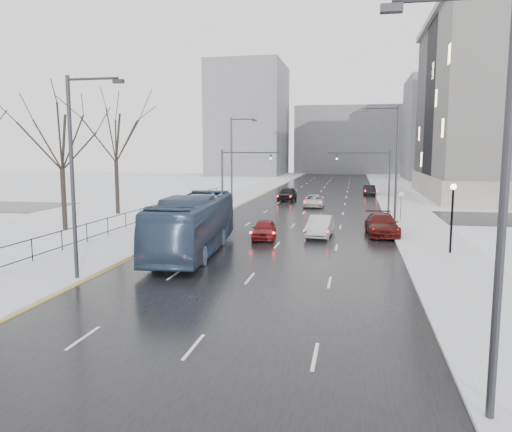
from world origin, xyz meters
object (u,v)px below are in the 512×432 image
Objects in this scene: tree_park_d at (65,231)px; streetlight_l_near at (76,168)px; lamppost_r_mid at (452,208)px; sedan_right_far at (382,225)px; no_uturn_sign at (401,197)px; sedan_right_cross at (314,201)px; sedan_center_far at (287,194)px; streetlight_r_mid at (394,161)px; bus at (193,224)px; sedan_center_near at (264,229)px; mast_signal_left at (232,173)px; streetlight_r_near at (493,189)px; streetlight_l_far at (234,158)px; mast_signal_right at (378,174)px; tree_park_e at (118,215)px; sedan_right_distant at (369,190)px; sedan_right_near at (320,226)px.

streetlight_l_near is at bearing -55.47° from tree_park_d.
lamppost_r_mid is 0.76× the size of sedan_right_far.
no_uturn_sign reaches higher than sedan_right_cross.
streetlight_l_near is 1.98× the size of sedan_center_far.
streetlight_r_mid is 17.19m from sedan_right_cross.
bus is 6.90m from sedan_center_near.
sedan_right_far is (6.63, -18.07, 0.14)m from sedan_right_cross.
no_uturn_sign reaches higher than sedan_center_far.
streetlight_l_near is at bearing -136.75° from sedan_right_far.
mast_signal_left reaches higher than lamppost_r_mid.
streetlight_l_far is (-16.33, 42.00, 0.00)m from streetlight_r_near.
streetlight_r_mid reaches higher than mast_signal_right.
bus is at bearing -136.09° from streetlight_r_mid.
sedan_right_cross is at bearing 106.27° from sedan_right_far.
bus reaches higher than sedan_right_far.
tree_park_d is 10.01m from tree_park_e.
sedan_right_distant reaches higher than sedan_right_cross.
sedan_right_near is (3.96, 1.70, 0.08)m from sedan_center_near.
streetlight_l_near is at bearing -110.97° from sedan_right_distant.
no_uturn_sign is 0.66× the size of sedan_center_near.
streetlight_r_near is 22.12m from bus.
streetlight_l_far is at bearing -133.27° from sedan_right_distant.
bus is at bearing -50.89° from tree_park_e.
no_uturn_sign is 0.63× the size of sedan_right_distant.
streetlight_r_mid reaches higher than sedan_right_near.
sedan_right_cross is at bearing 16.69° from streetlight_l_far.
bus is (-12.97, 17.52, -3.76)m from streetlight_r_near.
tree_park_e is 27.50m from no_uturn_sign.
mast_signal_left reaches higher than sedan_center_far.
streetlight_l_far is 19.41m from no_uturn_sign.
sedan_right_near is (9.96, -12.93, -3.29)m from mast_signal_left.
mast_signal_right is 1.37× the size of sedan_right_near.
sedan_right_cross is (1.90, 21.25, -0.02)m from sedan_center_near.
lamppost_r_mid is (2.83, 20.00, -2.67)m from streetlight_r_near.
streetlight_l_far is 22.31m from sedan_right_far.
streetlight_r_near is 34.18m from no_uturn_sign.
streetlight_l_near is 1.79× the size of sedan_right_far.
streetlight_r_near is 2.45× the size of sedan_center_near.
tree_park_e is 2.85× the size of sedan_right_near.
sedan_right_far is at bearing 47.12° from streetlight_l_near.
mast_signal_left is 10.85m from sedan_right_cross.
streetlight_l_near is at bearing -90.00° from streetlight_l_far.
mast_signal_left is 1.16× the size of sedan_right_far.
sedan_center_near is at bearing 62.89° from streetlight_l_near.
tree_park_e is 26.16m from mast_signal_right.
streetlight_l_near is at bearing -123.44° from sedan_center_near.
tree_park_d is 21.17m from streetlight_l_far.
sedan_center_near is at bearing -106.97° from sedan_right_distant.
bus is 27.66m from sedan_right_cross.
tree_park_d is at bearing -159.68° from no_uturn_sign.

